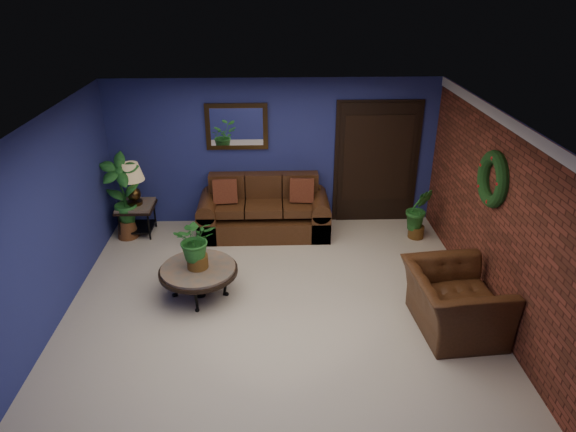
{
  "coord_description": "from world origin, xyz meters",
  "views": [
    {
      "loc": [
        -0.04,
        -5.76,
        4.02
      ],
      "look_at": [
        0.18,
        0.55,
        1.0
      ],
      "focal_mm": 32.0,
      "sensor_mm": 36.0,
      "label": 1
    }
  ],
  "objects_px": {
    "end_table": "(136,211)",
    "armchair": "(454,302)",
    "table_lamp": "(132,179)",
    "coffee_table": "(198,271)",
    "sofa": "(264,214)",
    "side_chair": "(313,204)"
  },
  "relations": [
    {
      "from": "coffee_table",
      "to": "table_lamp",
      "type": "distance_m",
      "value": 2.36
    },
    {
      "from": "sofa",
      "to": "coffee_table",
      "type": "distance_m",
      "value": 2.12
    },
    {
      "from": "sofa",
      "to": "coffee_table",
      "type": "height_order",
      "value": "sofa"
    },
    {
      "from": "side_chair",
      "to": "armchair",
      "type": "xyz_separation_m",
      "value": [
        1.49,
        -2.77,
        -0.08
      ]
    },
    {
      "from": "coffee_table",
      "to": "end_table",
      "type": "bearing_deg",
      "value": 123.57
    },
    {
      "from": "sofa",
      "to": "coffee_table",
      "type": "xyz_separation_m",
      "value": [
        -0.86,
        -1.93,
        0.08
      ]
    },
    {
      "from": "coffee_table",
      "to": "table_lamp",
      "type": "height_order",
      "value": "table_lamp"
    },
    {
      "from": "sofa",
      "to": "side_chair",
      "type": "relative_size",
      "value": 2.58
    },
    {
      "from": "sofa",
      "to": "table_lamp",
      "type": "bearing_deg",
      "value": -179.15
    },
    {
      "from": "armchair",
      "to": "sofa",
      "type": "bearing_deg",
      "value": 35.76
    },
    {
      "from": "table_lamp",
      "to": "coffee_table",
      "type": "bearing_deg",
      "value": -56.43
    },
    {
      "from": "table_lamp",
      "to": "side_chair",
      "type": "xyz_separation_m",
      "value": [
        2.96,
        0.06,
        -0.52
      ]
    },
    {
      "from": "sofa",
      "to": "table_lamp",
      "type": "distance_m",
      "value": 2.23
    },
    {
      "from": "end_table",
      "to": "armchair",
      "type": "xyz_separation_m",
      "value": [
        4.45,
        -2.71,
        -0.03
      ]
    },
    {
      "from": "table_lamp",
      "to": "end_table",
      "type": "bearing_deg",
      "value": -63.43
    },
    {
      "from": "sofa",
      "to": "coffee_table",
      "type": "relative_size",
      "value": 2.05
    },
    {
      "from": "end_table",
      "to": "armchair",
      "type": "relative_size",
      "value": 0.5
    },
    {
      "from": "end_table",
      "to": "side_chair",
      "type": "bearing_deg",
      "value": 1.16
    },
    {
      "from": "sofa",
      "to": "armchair",
      "type": "height_order",
      "value": "sofa"
    },
    {
      "from": "end_table",
      "to": "armchair",
      "type": "height_order",
      "value": "armchair"
    },
    {
      "from": "side_chair",
      "to": "coffee_table",
      "type": "bearing_deg",
      "value": -145.79
    },
    {
      "from": "end_table",
      "to": "coffee_table",
      "type": "bearing_deg",
      "value": -56.43
    }
  ]
}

